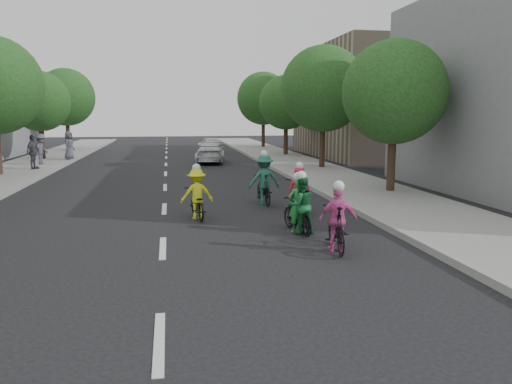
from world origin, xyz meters
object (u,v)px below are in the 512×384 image
object	(u,v)px
follow_car_lead	(210,153)
spectator_0	(41,149)
cyclist_5	(299,194)
spectator_2	(69,145)
cyclist_0	(297,211)
cyclist_1	(337,224)
follow_car_trail	(210,144)
cyclist_4	(301,210)
cyclist_3	(264,183)
spectator_1	(33,152)
cyclist_2	(197,199)

from	to	relation	value
follow_car_lead	spectator_0	distance (m)	10.18
cyclist_5	spectator_2	bearing A→B (deg)	-58.11
cyclist_0	cyclist_1	size ratio (longest dim) A/B	0.88
cyclist_5	follow_car_trail	distance (m)	25.98
cyclist_4	spectator_2	world-z (taller)	spectator_2
spectator_0	follow_car_trail	bearing A→B (deg)	-31.44
cyclist_3	spectator_1	xyz separation A→B (m)	(-10.57, 11.93, 0.36)
cyclist_4	spectator_0	size ratio (longest dim) A/B	0.92
cyclist_0	cyclist_2	xyz separation A→B (m)	(-2.55, 2.20, 0.04)
cyclist_0	cyclist_1	xyz separation A→B (m)	(0.44, -1.99, 0.05)
cyclist_4	cyclist_3	bearing A→B (deg)	-93.89
cyclist_5	follow_car_trail	bearing A→B (deg)	-85.20
cyclist_0	follow_car_lead	xyz separation A→B (m)	(-0.71, 19.52, 0.07)
cyclist_0	cyclist_5	world-z (taller)	cyclist_5
cyclist_0	follow_car_trail	bearing A→B (deg)	-100.89
cyclist_1	spectator_0	xyz separation A→B (m)	(-11.29, 20.80, 0.43)
cyclist_4	cyclist_5	xyz separation A→B (m)	(0.67, 2.76, -0.04)
cyclist_0	follow_car_lead	size ratio (longest dim) A/B	0.37
follow_car_lead	follow_car_trail	bearing A→B (deg)	-87.20
follow_car_trail	spectator_2	xyz separation A→B (m)	(-9.84, -6.66, 0.43)
cyclist_0	cyclist_3	world-z (taller)	cyclist_3
cyclist_4	spectator_0	world-z (taller)	spectator_0
cyclist_0	spectator_1	world-z (taller)	spectator_1
cyclist_0	spectator_0	world-z (taller)	spectator_0
follow_car_trail	cyclist_1	bearing A→B (deg)	81.81
cyclist_1	follow_car_trail	distance (m)	30.54
cyclist_2	cyclist_5	bearing A→B (deg)	178.52
cyclist_2	cyclist_4	bearing A→B (deg)	129.53
cyclist_5	spectator_1	bearing A→B (deg)	-46.82
cyclist_2	cyclist_4	size ratio (longest dim) A/B	1.06
cyclist_2	follow_car_trail	xyz separation A→B (m)	(2.54, 26.35, 0.04)
cyclist_3	spectator_2	distance (m)	20.19
follow_car_lead	spectator_0	xyz separation A→B (m)	(-10.14, -0.72, 0.42)
cyclist_5	cyclist_1	bearing A→B (deg)	89.49
cyclist_2	cyclist_3	bearing A→B (deg)	-148.68
cyclist_5	follow_car_lead	world-z (taller)	cyclist_5
cyclist_1	cyclist_3	distance (m)	6.23
cyclist_5	follow_car_lead	distance (m)	17.01
cyclist_1	cyclist_0	bearing A→B (deg)	-69.75
cyclist_0	follow_car_lead	distance (m)	19.54
cyclist_0	spectator_2	xyz separation A→B (m)	(-9.85, 21.89, 0.51)
follow_car_trail	cyclist_2	bearing A→B (deg)	75.47
spectator_0	spectator_1	world-z (taller)	spectator_1
cyclist_5	spectator_1	size ratio (longest dim) A/B	1.05
cyclist_4	follow_car_lead	world-z (taller)	cyclist_4
cyclist_5	spectator_0	world-z (taller)	spectator_0
follow_car_trail	spectator_2	bearing A→B (deg)	25.05
spectator_2	spectator_0	bearing A→B (deg)	179.21
cyclist_2	cyclist_5	xyz separation A→B (m)	(3.28, 0.38, -0.02)
cyclist_2	cyclist_3	size ratio (longest dim) A/B	0.94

